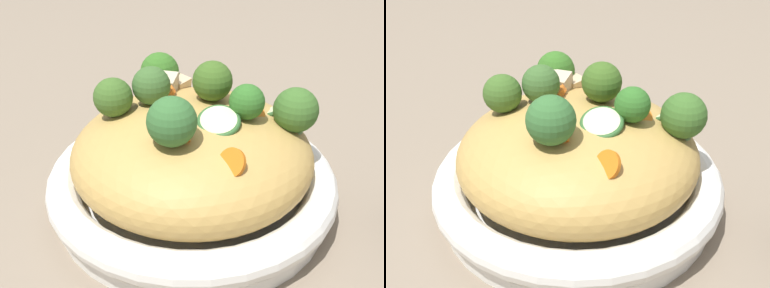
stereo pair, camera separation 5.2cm
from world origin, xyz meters
The scene contains 7 objects.
ground_plane centered at (0.00, 0.00, 0.00)m, with size 3.00×3.00×0.00m, color #80705D.
serving_bowl centered at (0.00, 0.00, 0.03)m, with size 0.33×0.33×0.06m.
noodle_heap centered at (0.00, 0.00, 0.07)m, with size 0.27×0.27×0.11m.
broccoli_florets centered at (0.00, -0.02, 0.13)m, with size 0.26×0.23×0.08m.
carrot_coins centered at (-0.02, 0.01, 0.12)m, with size 0.12×0.18×0.03m.
zucchini_slices centered at (-0.05, 0.01, 0.12)m, with size 0.13×0.10×0.04m.
chicken_chunks centered at (0.02, -0.08, 0.12)m, with size 0.06×0.06×0.04m.
Camera 1 is at (0.04, 0.44, 0.35)m, focal length 43.19 mm.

